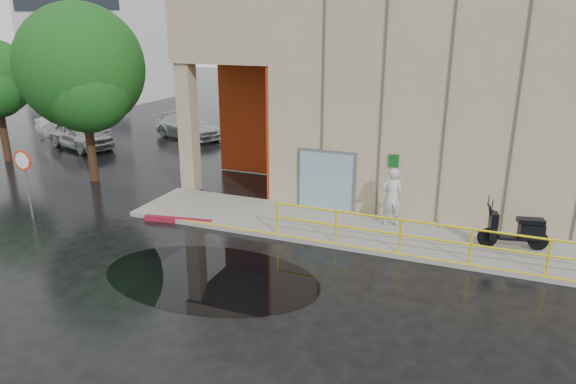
% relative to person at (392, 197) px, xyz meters
% --- Properties ---
extents(ground, '(120.00, 120.00, 0.00)m').
position_rel_person_xyz_m(ground, '(-2.65, -5.18, -1.11)').
color(ground, black).
rests_on(ground, ground).
extents(sidewalk, '(20.00, 3.00, 0.15)m').
position_rel_person_xyz_m(sidewalk, '(1.35, -0.68, -1.04)').
color(sidewalk, gray).
rests_on(sidewalk, ground).
extents(building, '(20.00, 10.17, 8.00)m').
position_rel_person_xyz_m(building, '(2.45, 5.81, 3.09)').
color(building, tan).
rests_on(building, ground).
extents(guardrail, '(9.56, 0.06, 1.03)m').
position_rel_person_xyz_m(guardrail, '(1.60, -2.03, -0.43)').
color(guardrail, yellow).
rests_on(guardrail, sidewalk).
extents(distant_building, '(12.00, 8.08, 15.00)m').
position_rel_person_xyz_m(distant_building, '(-30.65, 22.80, 6.39)').
color(distant_building, silver).
rests_on(distant_building, ground).
extents(person, '(0.80, 0.64, 1.93)m').
position_rel_person_xyz_m(person, '(0.00, 0.00, 0.00)').
color(person, silver).
rests_on(person, sidewalk).
extents(scooter, '(2.00, 1.02, 1.52)m').
position_rel_person_xyz_m(scooter, '(3.68, -0.52, -0.09)').
color(scooter, black).
rests_on(scooter, sidewalk).
extents(stop_sign, '(0.73, 0.11, 2.44)m').
position_rel_person_xyz_m(stop_sign, '(-11.65, -3.60, 0.67)').
color(stop_sign, slate).
rests_on(stop_sign, ground).
extents(red_curb, '(2.40, 0.56, 0.18)m').
position_rel_person_xyz_m(red_curb, '(-6.74, -2.08, -1.02)').
color(red_curb, maroon).
rests_on(red_curb, ground).
extents(puddle, '(6.13, 3.92, 0.01)m').
position_rel_person_xyz_m(puddle, '(-3.78, -5.11, -1.11)').
color(puddle, black).
rests_on(puddle, ground).
extents(car_a, '(4.84, 3.19, 1.53)m').
position_rel_person_xyz_m(car_a, '(-17.72, 5.36, -0.35)').
color(car_a, '#B7BBBF').
rests_on(car_a, ground).
extents(car_b, '(4.43, 1.64, 1.45)m').
position_rel_person_xyz_m(car_b, '(-20.17, 7.39, -0.39)').
color(car_b, silver).
rests_on(car_b, ground).
extents(car_c, '(4.96, 3.18, 1.34)m').
position_rel_person_xyz_m(car_c, '(-13.75, 9.75, -0.44)').
color(car_c, silver).
rests_on(car_c, ground).
extents(tree_near, '(5.04, 5.04, 7.26)m').
position_rel_person_xyz_m(tree_near, '(-12.68, 0.71, 3.43)').
color(tree_near, black).
rests_on(tree_near, ground).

